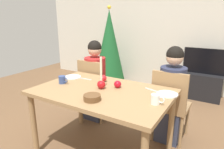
{
  "coord_description": "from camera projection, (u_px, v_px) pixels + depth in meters",
  "views": [
    {
      "loc": [
        1.09,
        -1.62,
        1.48
      ],
      "look_at": [
        0.0,
        0.2,
        0.87
      ],
      "focal_mm": 32.09,
      "sensor_mm": 36.0,
      "label": 1
    }
  ],
  "objects": [
    {
      "name": "tv",
      "position": [
        206.0,
        61.0,
        3.62
      ],
      "size": [
        0.79,
        0.05,
        0.46
      ],
      "color": "black",
      "rests_on": "tv_stand"
    },
    {
      "name": "mug_right",
      "position": [
        156.0,
        99.0,
        1.73
      ],
      "size": [
        0.12,
        0.08,
        0.09
      ],
      "color": "white",
      "rests_on": "dining_table"
    },
    {
      "name": "christmas_tree",
      "position": [
        109.0,
        45.0,
        4.34
      ],
      "size": [
        0.67,
        0.67,
        1.72
      ],
      "color": "brown",
      "rests_on": "ground"
    },
    {
      "name": "plate_left",
      "position": [
        72.0,
        77.0,
        2.51
      ],
      "size": [
        0.21,
        0.21,
        0.01
      ],
      "primitive_type": "cylinder",
      "color": "silver",
      "rests_on": "dining_table"
    },
    {
      "name": "chair_left",
      "position": [
        94.0,
        86.0,
        2.91
      ],
      "size": [
        0.4,
        0.4,
        0.9
      ],
      "color": "#99754C",
      "rests_on": "ground"
    },
    {
      "name": "bowl_walnuts",
      "position": [
        92.0,
        98.0,
        1.81
      ],
      "size": [
        0.16,
        0.16,
        0.05
      ],
      "primitive_type": "cylinder",
      "color": "brown",
      "rests_on": "dining_table"
    },
    {
      "name": "chair_right",
      "position": [
        170.0,
        102.0,
        2.36
      ],
      "size": [
        0.4,
        0.4,
        0.9
      ],
      "color": "#99754C",
      "rests_on": "ground"
    },
    {
      "name": "plate_right",
      "position": [
        167.0,
        94.0,
        1.95
      ],
      "size": [
        0.2,
        0.2,
        0.01
      ],
      "primitive_type": "cylinder",
      "color": "white",
      "rests_on": "dining_table"
    },
    {
      "name": "dining_table",
      "position": [
        102.0,
        98.0,
        2.09
      ],
      "size": [
        1.4,
        0.9,
        0.75
      ],
      "color": "#99754C",
      "rests_on": "ground"
    },
    {
      "name": "fork_left",
      "position": [
        85.0,
        79.0,
        2.44
      ],
      "size": [
        0.18,
        0.03,
        0.01
      ],
      "primitive_type": "cube",
      "rotation": [
        0.0,
        0.0,
        0.08
      ],
      "color": "silver",
      "rests_on": "dining_table"
    },
    {
      "name": "mug_left",
      "position": [
        62.0,
        80.0,
        2.27
      ],
      "size": [
        0.12,
        0.08,
        0.09
      ],
      "color": "#33477F",
      "rests_on": "dining_table"
    },
    {
      "name": "tv_stand",
      "position": [
        203.0,
        86.0,
        3.75
      ],
      "size": [
        0.64,
        0.4,
        0.48
      ],
      "primitive_type": "cube",
      "color": "black",
      "rests_on": "ground"
    },
    {
      "name": "apple_near_candle",
      "position": [
        118.0,
        84.0,
        2.13
      ],
      "size": [
        0.08,
        0.08,
        0.08
      ],
      "primitive_type": "sphere",
      "color": "red",
      "rests_on": "dining_table"
    },
    {
      "name": "fork_right",
      "position": [
        153.0,
        90.0,
        2.06
      ],
      "size": [
        0.18,
        0.07,
        0.01
      ],
      "primitive_type": "cube",
      "rotation": [
        0.0,
        0.0,
        -0.29
      ],
      "color": "silver",
      "rests_on": "dining_table"
    },
    {
      "name": "back_wall",
      "position": [
        173.0,
        26.0,
        4.06
      ],
      "size": [
        6.4,
        0.1,
        2.6
      ],
      "primitive_type": "cube",
      "color": "beige",
      "rests_on": "ground"
    },
    {
      "name": "candle_centerpiece",
      "position": [
        101.0,
        82.0,
        2.1
      ],
      "size": [
        0.09,
        0.09,
        0.34
      ],
      "color": "red",
      "rests_on": "dining_table"
    },
    {
      "name": "person_right_child",
      "position": [
        171.0,
        97.0,
        2.37
      ],
      "size": [
        0.3,
        0.3,
        1.17
      ],
      "color": "#33384C",
      "rests_on": "ground"
    },
    {
      "name": "person_left_child",
      "position": [
        95.0,
        82.0,
        2.92
      ],
      "size": [
        0.3,
        0.3,
        1.17
      ],
      "color": "#33384C",
      "rests_on": "ground"
    },
    {
      "name": "apple_by_left_plate",
      "position": [
        103.0,
        78.0,
        2.33
      ],
      "size": [
        0.08,
        0.08,
        0.08
      ],
      "primitive_type": "sphere",
      "color": "red",
      "rests_on": "dining_table"
    }
  ]
}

